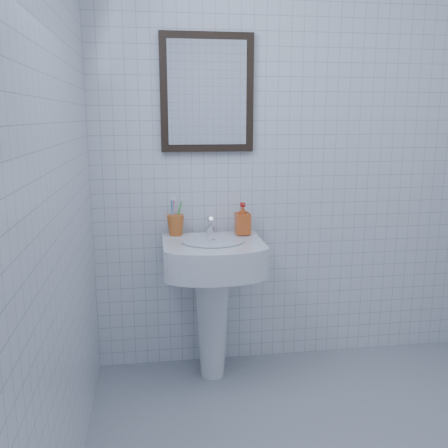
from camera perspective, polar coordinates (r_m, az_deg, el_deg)
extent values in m
cube|color=silver|center=(2.86, 7.42, 8.53)|extent=(2.20, 0.02, 2.50)
cube|color=silver|center=(1.59, -20.25, 5.03)|extent=(0.02, 2.40, 2.50)
cone|color=white|center=(2.80, -1.36, -11.00)|extent=(0.20, 0.20, 0.65)
cube|color=white|center=(2.63, -1.28, -3.64)|extent=(0.52, 0.37, 0.16)
cube|color=white|center=(2.75, -1.66, -1.43)|extent=(0.52, 0.09, 0.03)
cylinder|color=silver|center=(2.58, -1.22, -1.94)|extent=(0.33, 0.33, 0.01)
cylinder|color=silver|center=(2.72, -1.61, -0.80)|extent=(0.04, 0.04, 0.04)
cylinder|color=silver|center=(2.69, -1.58, 0.25)|extent=(0.02, 0.09, 0.07)
cylinder|color=silver|center=(2.73, -1.66, 0.02)|extent=(0.03, 0.05, 0.08)
imported|color=#CF4214|center=(2.73, 2.14, 0.63)|extent=(0.08, 0.08, 0.17)
cube|color=black|center=(2.75, -1.96, 14.73)|extent=(0.50, 0.04, 0.62)
cube|color=white|center=(2.73, -1.91, 14.75)|extent=(0.42, 0.00, 0.54)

